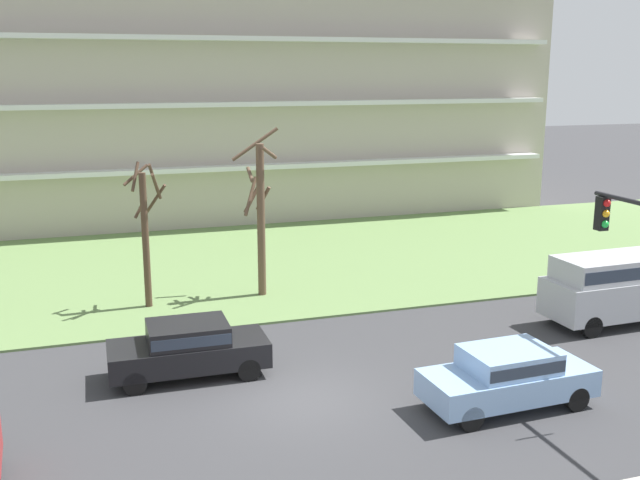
# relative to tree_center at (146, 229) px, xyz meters

# --- Properties ---
(ground) EXTENTS (160.00, 160.00, 0.00)m
(ground) POSITION_rel_tree_center_xyz_m (3.13, -9.09, -2.92)
(ground) COLOR #38383A
(grass_lawn_strip) EXTENTS (80.00, 16.00, 0.08)m
(grass_lawn_strip) POSITION_rel_tree_center_xyz_m (3.13, 4.91, -2.88)
(grass_lawn_strip) COLOR #66844C
(grass_lawn_strip) RESTS_ON ground
(apartment_building) EXTENTS (44.18, 12.40, 16.63)m
(apartment_building) POSITION_rel_tree_center_xyz_m (3.13, 18.63, 5.39)
(apartment_building) COLOR #B2A899
(apartment_building) RESTS_ON ground
(tree_center) EXTENTS (1.49, 1.50, 5.32)m
(tree_center) POSITION_rel_tree_center_xyz_m (0.00, 0.00, 0.00)
(tree_center) COLOR #4C3828
(tree_center) RESTS_ON ground
(tree_right) EXTENTS (1.81, 1.61, 6.33)m
(tree_right) POSITION_rel_tree_center_xyz_m (4.19, 0.18, 0.34)
(tree_right) COLOR brown
(tree_right) RESTS_ON ground
(sedan_black_center_left) EXTENTS (4.43, 1.87, 1.57)m
(sedan_black_center_left) POSITION_rel_tree_center_xyz_m (0.45, -6.59, -2.05)
(sedan_black_center_left) COLOR black
(sedan_black_center_left) RESTS_ON ground
(sedan_blue_center_right) EXTENTS (4.47, 1.97, 1.57)m
(sedan_blue_center_right) POSITION_rel_tree_center_xyz_m (7.87, -11.09, -2.05)
(sedan_blue_center_right) COLOR #8CB2E0
(sedan_blue_center_right) RESTS_ON ground
(van_silver_near_right) EXTENTS (5.25, 2.15, 2.36)m
(van_silver_near_right) POSITION_rel_tree_center_xyz_m (15.01, -6.59, -1.53)
(van_silver_near_right) COLOR #B7BABF
(van_silver_near_right) RESTS_ON ground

